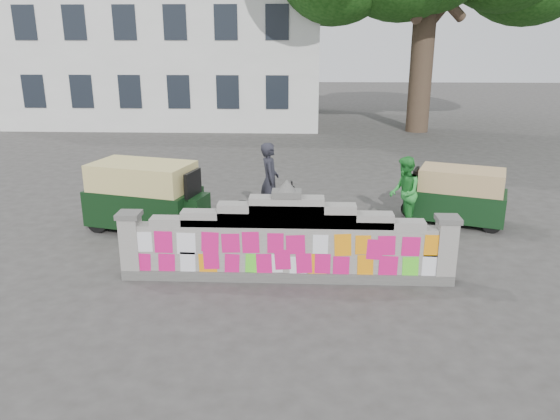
# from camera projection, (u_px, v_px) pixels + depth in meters

# --- Properties ---
(ground) EXTENTS (100.00, 100.00, 0.00)m
(ground) POSITION_uv_depth(u_px,v_px,m) (286.00, 279.00, 10.67)
(ground) COLOR #383533
(ground) RESTS_ON ground
(parapet_wall) EXTENTS (6.48, 0.44, 2.01)m
(parapet_wall) POSITION_uv_depth(u_px,v_px,m) (287.00, 243.00, 10.44)
(parapet_wall) COLOR #4C4C49
(parapet_wall) RESTS_ON ground
(building) EXTENTS (16.00, 10.00, 8.90)m
(building) POSITION_uv_depth(u_px,v_px,m) (175.00, 47.00, 30.69)
(building) COLOR silver
(building) RESTS_ON ground
(cyclist_bike) EXTENTS (2.18, 0.98, 1.11)m
(cyclist_bike) POSITION_uv_depth(u_px,v_px,m) (270.00, 206.00, 13.46)
(cyclist_bike) COLOR black
(cyclist_bike) RESTS_ON ground
(cyclist_rider) EXTENTS (0.53, 0.73, 1.87)m
(cyclist_rider) POSITION_uv_depth(u_px,v_px,m) (270.00, 191.00, 13.35)
(cyclist_rider) COLOR #22222B
(cyclist_rider) RESTS_ON ground
(pedestrian) EXTENTS (0.73, 0.91, 1.79)m
(pedestrian) POSITION_uv_depth(u_px,v_px,m) (404.00, 193.00, 13.29)
(pedestrian) COLOR green
(pedestrian) RESTS_ON ground
(rickshaw_left) EXTENTS (3.09, 2.00, 1.66)m
(rickshaw_left) POSITION_uv_depth(u_px,v_px,m) (146.00, 195.00, 13.22)
(rickshaw_left) COLOR black
(rickshaw_left) RESTS_ON ground
(rickshaw_right) EXTENTS (2.61, 1.84, 1.40)m
(rickshaw_right) POSITION_uv_depth(u_px,v_px,m) (458.00, 195.00, 13.74)
(rickshaw_right) COLOR black
(rickshaw_right) RESTS_ON ground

